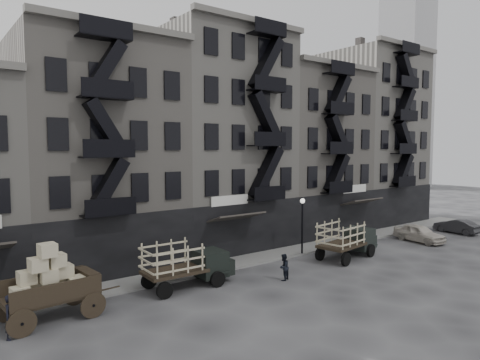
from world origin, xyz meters
TOP-DOWN VIEW (x-y plane):
  - ground at (0.00, 0.00)m, footprint 140.00×140.00m
  - sidewalk at (0.00, 3.75)m, footprint 55.00×2.50m
  - building_midwest at (-10.00, 9.83)m, footprint 10.00×11.35m
  - building_center at (-0.00, 9.82)m, footprint 10.00×11.35m
  - building_mideast at (10.00, 9.83)m, footprint 10.00×11.35m
  - building_east at (20.00, 9.82)m, footprint 10.00×11.35m
  - lamp_post at (3.00, 2.60)m, footprint 0.36×0.36m
  - distant_tower at (60.00, 30.00)m, footprint 8.00×8.00m
  - wagon at (-15.15, 1.19)m, footprint 4.57×2.75m
  - stake_truck_west at (-7.58, 1.43)m, footprint 5.44×2.37m
  - stake_truck_east at (5.05, 0.02)m, footprint 5.74×2.90m
  - car_east at (14.26, -0.21)m, footprint 2.19×4.54m
  - car_far at (20.52, -0.31)m, footprint 1.48×4.01m
  - pedestrian_west at (-16.85, 0.08)m, footprint 0.82×0.80m
  - pedestrian_mid at (-2.23, -1.01)m, footprint 0.96×0.85m

SIDE VIEW (x-z plane):
  - ground at x=0.00m, z-range 0.00..0.00m
  - sidewalk at x=0.00m, z-range 0.00..0.15m
  - car_far at x=20.52m, z-range 0.00..1.31m
  - car_east at x=14.26m, z-range 0.00..1.49m
  - pedestrian_mid at x=-2.23m, z-range 0.00..1.63m
  - pedestrian_west at x=-16.85m, z-range 0.00..1.89m
  - stake_truck_west at x=-7.58m, z-range 0.19..2.89m
  - stake_truck_east at x=5.05m, z-range 0.20..2.97m
  - wagon at x=-15.15m, z-range 0.26..3.96m
  - lamp_post at x=3.00m, z-range 0.64..4.92m
  - building_midwest at x=-10.00m, z-range -0.60..15.60m
  - building_mideast at x=10.00m, z-range -0.60..15.60m
  - building_center at x=0.00m, z-range -0.60..17.60m
  - building_east at x=20.00m, z-range -0.60..18.60m
  - distant_tower at x=60.00m, z-range 0.76..66.76m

